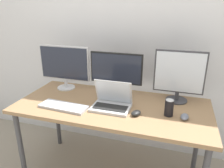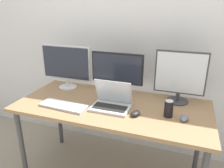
# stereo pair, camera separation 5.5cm
# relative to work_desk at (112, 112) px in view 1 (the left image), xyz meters

# --- Properties ---
(wall_back) EXTENTS (7.00, 0.08, 2.60)m
(wall_back) POSITION_rel_work_desk_xyz_m (0.00, 0.59, 0.63)
(wall_back) COLOR silver
(wall_back) RESTS_ON ground
(work_desk) EXTENTS (1.57, 0.72, 0.74)m
(work_desk) POSITION_rel_work_desk_xyz_m (0.00, 0.00, 0.00)
(work_desk) COLOR #424247
(work_desk) RESTS_ON ground
(monitor_left) EXTENTS (0.50, 0.17, 0.42)m
(monitor_left) POSITION_rel_work_desk_xyz_m (-0.54, 0.21, 0.30)
(monitor_left) COLOR silver
(monitor_left) RESTS_ON work_desk
(monitor_center) EXTENTS (0.47, 0.22, 0.38)m
(monitor_center) POSITION_rel_work_desk_xyz_m (-0.03, 0.23, 0.27)
(monitor_center) COLOR black
(monitor_center) RESTS_ON work_desk
(monitor_right) EXTENTS (0.41, 0.18, 0.43)m
(monitor_right) POSITION_rel_work_desk_xyz_m (0.50, 0.23, 0.30)
(monitor_right) COLOR #38383D
(monitor_right) RESTS_ON work_desk
(laptop_silver) EXTENTS (0.30, 0.21, 0.22)m
(laptop_silver) POSITION_rel_work_desk_xyz_m (0.02, -0.05, 0.12)
(laptop_silver) COLOR silver
(laptop_silver) RESTS_ON work_desk
(keyboard_main) EXTENTS (0.40, 0.17, 0.02)m
(keyboard_main) POSITION_rel_work_desk_xyz_m (-0.35, -0.17, 0.08)
(keyboard_main) COLOR #B2B2B7
(keyboard_main) RESTS_ON work_desk
(mouse_by_keyboard) EXTENTS (0.07, 0.10, 0.03)m
(mouse_by_keyboard) POSITION_rel_work_desk_xyz_m (0.57, -0.07, 0.08)
(mouse_by_keyboard) COLOR slate
(mouse_by_keyboard) RESTS_ON work_desk
(mouse_by_laptop) EXTENTS (0.09, 0.11, 0.04)m
(mouse_by_laptop) POSITION_rel_work_desk_xyz_m (0.23, -0.12, 0.09)
(mouse_by_laptop) COLOR black
(mouse_by_laptop) RESTS_ON work_desk
(soda_can_near_keyboard) EXTENTS (0.07, 0.07, 0.13)m
(soda_can_near_keyboard) POSITION_rel_work_desk_xyz_m (0.46, -0.05, 0.13)
(soda_can_near_keyboard) COLOR black
(soda_can_near_keyboard) RESTS_ON work_desk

